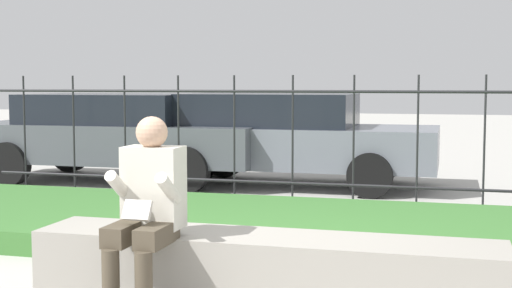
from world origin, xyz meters
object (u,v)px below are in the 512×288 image
stone_bench (264,273)px  car_parked_center (278,137)px  car_parked_left (118,134)px  person_seated_reader (147,205)px

stone_bench → car_parked_center: size_ratio=0.71×
car_parked_center → car_parked_left: car_parked_center is taller
person_seated_reader → car_parked_left: car_parked_left is taller
stone_bench → car_parked_center: 5.60m
stone_bench → car_parked_center: car_parked_center is taller
stone_bench → person_seated_reader: bearing=-155.1°
stone_bench → car_parked_left: size_ratio=0.72×
person_seated_reader → car_parked_center: size_ratio=0.29×
stone_bench → car_parked_center: bearing=102.6°
stone_bench → person_seated_reader: (-0.70, -0.32, 0.48)m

